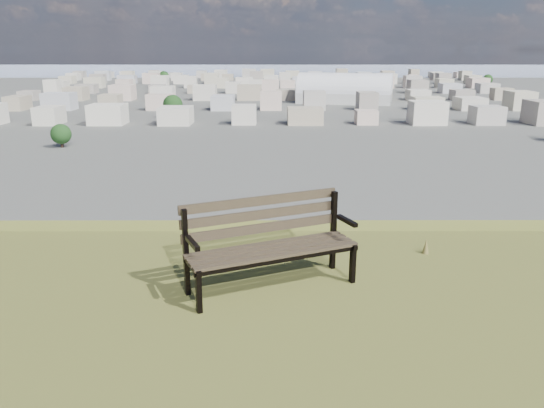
{
  "coord_description": "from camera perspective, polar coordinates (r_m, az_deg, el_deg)",
  "views": [
    {
      "loc": [
        0.58,
        -2.61,
        27.3
      ],
      "look_at": [
        0.6,
        4.25,
        25.3
      ],
      "focal_mm": 35.0,
      "sensor_mm": 36.0,
      "label": 1
    }
  ],
  "objects": [
    {
      "name": "far_hills",
      "position": [
        1406.88,
        -2.78,
        16.17
      ],
      "size": [
        2050.0,
        340.0,
        60.0
      ],
      "color": "#8C94AE",
      "rests_on": "ground"
    },
    {
      "name": "bay_water",
      "position": [
        903.02,
        -0.21,
        14.53
      ],
      "size": [
        2400.0,
        700.0,
        0.12
      ],
      "primitive_type": "cube",
      "color": "#8698AB",
      "rests_on": "ground"
    },
    {
      "name": "city_trees",
      "position": [
        323.52,
        -5.06,
        12.22
      ],
      "size": [
        406.52,
        387.2,
        9.98
      ],
      "color": "black",
      "rests_on": "ground"
    },
    {
      "name": "park_bench",
      "position": [
        5.26,
        -0.37,
        -3.73
      ],
      "size": [
        1.76,
        1.17,
        0.89
      ],
      "rotation": [
        0.0,
        0.0,
        0.41
      ],
      "color": "#3E3424",
      "rests_on": "hilltop_mesa"
    },
    {
      "name": "arena",
      "position": [
        289.06,
        7.81,
        11.66
      ],
      "size": [
        52.37,
        32.29,
        20.58
      ],
      "rotation": [
        0.0,
        0.0,
        -0.26
      ],
      "color": "silver",
      "rests_on": "ground"
    },
    {
      "name": "city_blocks",
      "position": [
        397.76,
        -0.25,
        12.83
      ],
      "size": [
        395.0,
        361.0,
        7.0
      ],
      "color": "silver",
      "rests_on": "ground"
    }
  ]
}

